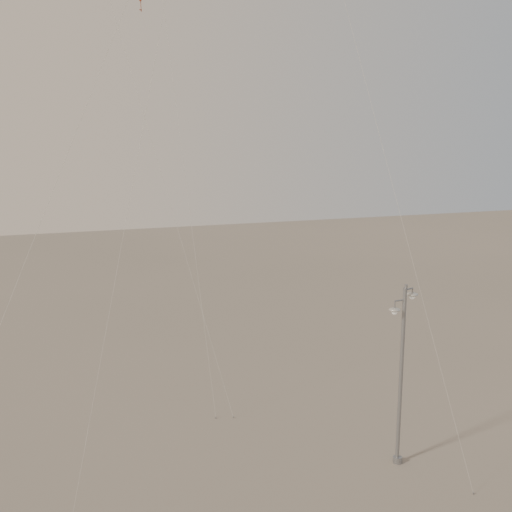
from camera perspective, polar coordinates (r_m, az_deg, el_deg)
name	(u,v)px	position (r m, az deg, el deg)	size (l,w,h in m)	color
street_lamp	(401,370)	(33.59, 11.53, -8.92)	(1.58, 0.80, 8.57)	#96999F
kite_3	(78,130)	(27.35, -14.07, 9.74)	(10.65, 9.99, 21.84)	maroon
kite_4	(350,25)	(36.39, 7.54, 17.83)	(2.76, 12.24, 27.32)	#2D2725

